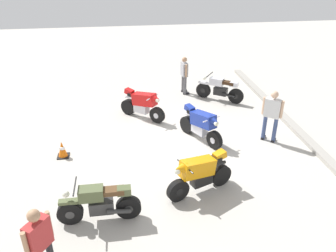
# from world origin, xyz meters

# --- Properties ---
(ground_plane) EXTENTS (40.00, 40.00, 0.00)m
(ground_plane) POSITION_xyz_m (0.00, 0.00, 0.00)
(ground_plane) COLOR #B7B2A8
(curb_edge) EXTENTS (14.00, 0.30, 0.15)m
(curb_edge) POSITION_xyz_m (0.00, 4.60, 0.07)
(curb_edge) COLOR #9C978F
(curb_edge) RESTS_ON ground
(motorcycle_red_sportbike) EXTENTS (1.44, 1.59, 1.14)m
(motorcycle_red_sportbike) POSITION_xyz_m (-2.28, -0.69, 0.59)
(motorcycle_red_sportbike) COLOR black
(motorcycle_red_sportbike) RESTS_ON ground
(motorcycle_orange_sportbike) EXTENTS (0.99, 1.87, 1.14)m
(motorcycle_orange_sportbike) POSITION_xyz_m (2.37, 0.44, 0.59)
(motorcycle_orange_sportbike) COLOR black
(motorcycle_orange_sportbike) RESTS_ON ground
(motorcycle_olive_vintage) EXTENTS (0.70, 1.95, 1.07)m
(motorcycle_olive_vintage) POSITION_xyz_m (3.09, -2.10, 0.49)
(motorcycle_olive_vintage) COLOR black
(motorcycle_olive_vintage) RESTS_ON ground
(motorcycle_blue_sportbike) EXTENTS (1.81, 1.11, 1.14)m
(motorcycle_blue_sportbike) POSITION_xyz_m (-0.34, 1.10, 0.59)
(motorcycle_blue_sportbike) COLOR black
(motorcycle_blue_sportbike) RESTS_ON ground
(motorcycle_silver_cruiser) EXTENTS (1.31, 1.77, 1.09)m
(motorcycle_silver_cruiser) POSITION_xyz_m (-3.55, 2.65, 0.52)
(motorcycle_silver_cruiser) COLOR black
(motorcycle_silver_cruiser) RESTS_ON ground
(person_in_white_shirt) EXTENTS (0.54, 0.59, 1.79)m
(person_in_white_shirt) POSITION_xyz_m (0.03, 3.34, 1.04)
(person_in_white_shirt) COLOR #384772
(person_in_white_shirt) RESTS_ON ground
(person_in_gray_shirt) EXTENTS (0.65, 0.34, 1.65)m
(person_in_gray_shirt) POSITION_xyz_m (-4.58, 1.31, 0.94)
(person_in_gray_shirt) COLOR #59595B
(person_in_gray_shirt) RESTS_ON ground
(person_in_red_shirt) EXTENTS (0.60, 0.51, 1.74)m
(person_in_red_shirt) POSITION_xyz_m (4.62, -3.07, 1.00)
(person_in_red_shirt) COLOR #262628
(person_in_red_shirt) RESTS_ON ground
(traffic_cone) EXTENTS (0.36, 0.36, 0.53)m
(traffic_cone) POSITION_xyz_m (0.08, -3.36, 0.26)
(traffic_cone) COLOR black
(traffic_cone) RESTS_ON ground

